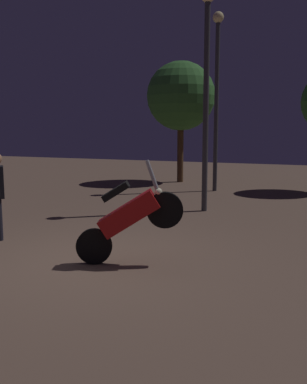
# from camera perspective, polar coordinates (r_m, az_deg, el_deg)

# --- Properties ---
(ground_plane) EXTENTS (40.00, 40.00, 0.00)m
(ground_plane) POSITION_cam_1_polar(r_m,az_deg,el_deg) (7.03, -7.70, -9.04)
(ground_plane) COLOR brown
(motorcycle_red_foreground) EXTENTS (1.59, 0.67, 1.63)m
(motorcycle_red_foreground) POSITION_cam_1_polar(r_m,az_deg,el_deg) (6.65, -3.28, -3.35)
(motorcycle_red_foreground) COLOR black
(motorcycle_red_foreground) RESTS_ON ground_plane
(streetlamp_near) EXTENTS (0.36, 0.36, 5.77)m
(streetlamp_near) POSITION_cam_1_polar(r_m,az_deg,el_deg) (14.62, 8.36, 14.24)
(streetlamp_near) COLOR #38383D
(streetlamp_near) RESTS_ON ground_plane
(streetlamp_far) EXTENTS (0.36, 0.36, 5.42)m
(streetlamp_far) POSITION_cam_1_polar(r_m,az_deg,el_deg) (11.01, 7.01, 15.20)
(streetlamp_far) COLOR #38383D
(streetlamp_far) RESTS_ON ground_plane
(tree_left_bg) EXTENTS (2.62, 2.62, 4.62)m
(tree_left_bg) POSITION_cam_1_polar(r_m,az_deg,el_deg) (16.93, 3.63, 12.48)
(tree_left_bg) COLOR #4C331E
(tree_left_bg) RESTS_ON ground_plane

